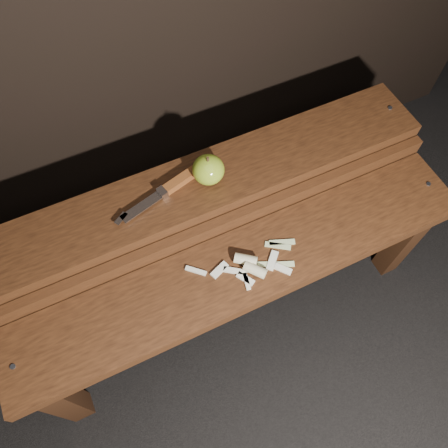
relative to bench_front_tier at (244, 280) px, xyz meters
name	(u,v)px	position (x,y,z in m)	size (l,w,h in m)	color
ground	(232,303)	(0.00, 0.06, -0.35)	(60.00, 60.00, 0.00)	black
bench_front_tier	(244,280)	(0.00, 0.00, 0.00)	(1.20, 0.20, 0.42)	black
bench_rear_tier	(207,199)	(0.00, 0.23, 0.06)	(1.20, 0.21, 0.50)	black
apple	(208,170)	(0.01, 0.23, 0.18)	(0.08, 0.08, 0.08)	olive
knife	(171,187)	(-0.09, 0.24, 0.16)	(0.24, 0.08, 0.02)	brown
apple_scraps	(252,265)	(0.02, 0.00, 0.08)	(0.28, 0.13, 0.03)	beige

